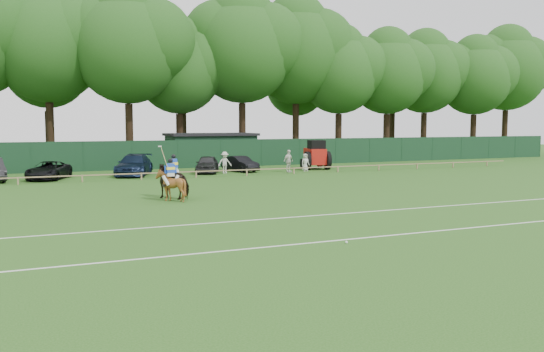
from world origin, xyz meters
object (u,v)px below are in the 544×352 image
sedan_navy (134,165)px  tractor (315,155)px  horse_dark (174,181)px  utility_shed (211,149)px  polo_ball (346,242)px  spectator_left (225,163)px  estate_black (240,164)px  hatch_grey (207,164)px  horse_chestnut (171,185)px  suv_black (49,170)px  spectator_right (305,162)px  spectator_mid (288,161)px

sedan_navy → tractor: (15.56, -0.25, 0.40)m
horse_dark → utility_shed: bearing=-153.8°
horse_dark → polo_ball: (2.37, -13.74, -0.87)m
spectator_left → tractor: tractor is taller
spectator_left → utility_shed: bearing=79.6°
horse_dark → estate_black: (9.24, 14.52, -0.27)m
sedan_navy → spectator_left: 7.05m
hatch_grey → horse_dark: bearing=-91.2°
sedan_navy → hatch_grey: 5.79m
estate_black → spectator_left: size_ratio=2.26×
estate_black → hatch_grey: bearing=172.5°
horse_chestnut → utility_shed: (9.80, 23.86, 0.73)m
estate_black → suv_black: bearing=170.4°
spectator_right → polo_ball: spectator_right is taller
utility_shed → horse_chestnut: bearing=-112.3°
horse_chestnut → sedan_navy: 15.48m
spectator_left → polo_ball: 27.64m
horse_dark → suv_black: bearing=-109.2°
estate_black → spectator_right: size_ratio=2.65×
estate_black → tractor: (6.84, -0.36, 0.56)m
hatch_grey → polo_ball: size_ratio=46.05×
horse_dark → suv_black: 14.79m
horse_dark → spectator_left: 15.36m
sedan_navy → hatch_grey: (5.78, -0.16, -0.09)m
sedan_navy → spectator_left: bearing=12.9°
suv_black → spectator_right: bearing=18.9°
hatch_grey → utility_shed: bearing=93.0°
utility_shed → suv_black: bearing=-148.6°
estate_black → spectator_left: 2.08m
polo_ball → hatch_grey: bearing=82.0°
spectator_mid → polo_ball: size_ratio=20.46×
spectator_right → horse_chestnut: bearing=-142.5°
horse_dark → spectator_right: 19.10m
polo_ball → utility_shed: 37.25m
polo_ball → estate_black: bearing=76.3°
hatch_grey → spectator_mid: (6.27, -1.99, 0.21)m
horse_chestnut → spectator_right: horse_chestnut is taller
horse_dark → hatch_grey: 15.58m
horse_chestnut → polo_ball: bearing=104.1°
hatch_grey → tractor: bearing=22.2°
tractor → horse_dark: bearing=-127.6°
hatch_grey → spectator_left: bearing=-12.4°
hatch_grey → spectator_right: size_ratio=2.82×
sedan_navy → spectator_right: (13.80, -1.75, -0.06)m
suv_black → tractor: 21.71m
spectator_right → utility_shed: 11.34m
horse_dark → spectator_mid: 17.57m
spectator_left → spectator_right: 6.86m
horse_dark → spectator_right: (14.32, 12.65, -0.18)m
spectator_left → spectator_right: size_ratio=1.17×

